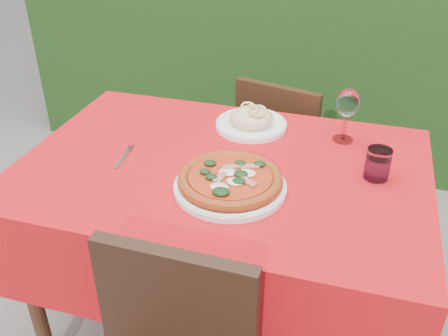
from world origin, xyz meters
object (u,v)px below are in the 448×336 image
(pizza_plate, at_px, (230,182))
(pasta_plate, at_px, (251,121))
(chair_far, at_px, (282,153))
(wine_glass, at_px, (348,105))
(water_glass, at_px, (378,165))
(fork, at_px, (123,159))

(pizza_plate, distance_m, pasta_plate, 0.41)
(chair_far, bearing_deg, wine_glass, 139.83)
(chair_far, bearing_deg, pizza_plate, 102.23)
(chair_far, height_order, water_glass, water_glass)
(fork, bearing_deg, pasta_plate, 39.02)
(pasta_plate, bearing_deg, pizza_plate, -84.56)
(pasta_plate, distance_m, wine_glass, 0.34)
(chair_far, xyz_separation_m, pasta_plate, (-0.06, -0.35, 0.31))
(pizza_plate, relative_size, fork, 2.09)
(pizza_plate, height_order, wine_glass, wine_glass)
(pizza_plate, bearing_deg, wine_glass, 54.53)
(water_glass, distance_m, fork, 0.78)
(water_glass, bearing_deg, wine_glass, 118.48)
(pasta_plate, relative_size, wine_glass, 1.35)
(chair_far, xyz_separation_m, wine_glass, (0.26, -0.36, 0.42))
(chair_far, xyz_separation_m, pizza_plate, (-0.02, -0.76, 0.31))
(wine_glass, bearing_deg, chair_far, 125.75)
(pasta_plate, xyz_separation_m, fork, (-0.34, -0.34, -0.02))
(chair_far, height_order, wine_glass, wine_glass)
(water_glass, bearing_deg, fork, -171.28)
(wine_glass, bearing_deg, pasta_plate, 178.89)
(water_glass, height_order, fork, water_glass)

